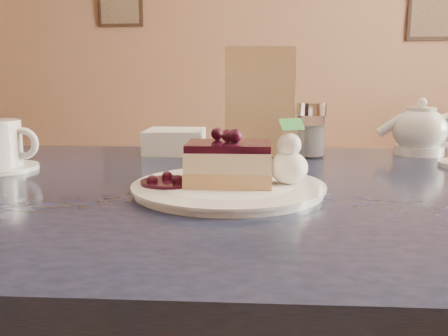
# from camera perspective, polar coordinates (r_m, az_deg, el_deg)

# --- Properties ---
(main_table) EXTENTS (1.30, 0.89, 0.79)m
(main_table) POSITION_cam_1_polar(r_m,az_deg,el_deg) (0.83, 0.72, -7.55)
(main_table) COLOR #1D2040
(main_table) RESTS_ON ground
(dessert_plate) EXTENTS (0.28, 0.28, 0.01)m
(dessert_plate) POSITION_cam_1_polar(r_m,az_deg,el_deg) (0.75, 0.53, -2.33)
(dessert_plate) COLOR white
(dessert_plate) RESTS_ON main_table
(cheesecake_slice) EXTENTS (0.13, 0.09, 0.06)m
(cheesecake_slice) POSITION_cam_1_polar(r_m,az_deg,el_deg) (0.74, 0.53, 0.48)
(cheesecake_slice) COLOR tan
(cheesecake_slice) RESTS_ON dessert_plate
(whipped_cream) EXTENTS (0.06, 0.06, 0.05)m
(whipped_cream) POSITION_cam_1_polar(r_m,az_deg,el_deg) (0.76, 7.41, 0.06)
(whipped_cream) COLOR white
(whipped_cream) RESTS_ON dessert_plate
(berry_sauce) EXTENTS (0.08, 0.08, 0.01)m
(berry_sauce) POSITION_cam_1_polar(r_m,az_deg,el_deg) (0.75, -6.35, -1.64)
(berry_sauce) COLOR black
(berry_sauce) RESTS_ON dessert_plate
(coffee_set) EXTENTS (0.15, 0.14, 0.09)m
(coffee_set) POSITION_cam_1_polar(r_m,az_deg,el_deg) (1.01, -24.26, 2.12)
(coffee_set) COLOR white
(coffee_set) RESTS_ON main_table
(tea_set) EXTENTS (0.24, 0.27, 0.11)m
(tea_set) POSITION_cam_1_polar(r_m,az_deg,el_deg) (1.16, 22.42, 3.44)
(tea_set) COLOR white
(tea_set) RESTS_ON main_table
(menu_card) EXTENTS (0.15, 0.04, 0.23)m
(menu_card) POSITION_cam_1_polar(r_m,az_deg,el_deg) (1.08, 4.11, 7.52)
(menu_card) COLOR #FAF1B4
(menu_card) RESTS_ON main_table
(sugar_shaker) EXTENTS (0.06, 0.06, 0.12)m
(sugar_shaker) POSITION_cam_1_polar(r_m,az_deg,el_deg) (1.09, 9.89, 4.40)
(sugar_shaker) COLOR white
(sugar_shaker) RESTS_ON main_table
(napkin_stack) EXTENTS (0.13, 0.13, 0.05)m
(napkin_stack) POSITION_cam_1_polar(r_m,az_deg,el_deg) (1.14, -5.64, 3.06)
(napkin_stack) COLOR white
(napkin_stack) RESTS_ON main_table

